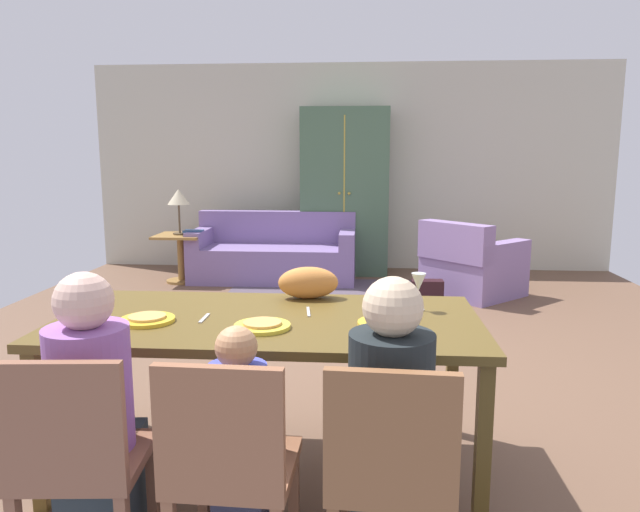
{
  "coord_description": "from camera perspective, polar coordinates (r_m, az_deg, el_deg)",
  "views": [
    {
      "loc": [
        0.19,
        -4.19,
        1.51
      ],
      "look_at": [
        -0.1,
        -0.33,
        0.85
      ],
      "focal_mm": 33.07,
      "sensor_mm": 36.0,
      "label": 1
    }
  ],
  "objects": [
    {
      "name": "pizza_near_child",
      "position": [
        2.62,
        -5.61,
        -6.47
      ],
      "size": [
        0.17,
        0.17,
        0.01
      ],
      "primitive_type": "cylinder",
      "color": "tan",
      "rests_on": "plate_near_child"
    },
    {
      "name": "armchair",
      "position": [
        6.6,
        14.37,
        -1.01
      ],
      "size": [
        1.21,
        1.21,
        0.82
      ],
      "color": "#886CA0",
      "rests_on": "ground_plane"
    },
    {
      "name": "wine_glass",
      "position": [
        2.92,
        9.51,
        -2.69
      ],
      "size": [
        0.07,
        0.07,
        0.19
      ],
      "color": "silver",
      "rests_on": "dining_table"
    },
    {
      "name": "couch",
      "position": [
        7.27,
        -4.42,
        0.09
      ],
      "size": [
        1.98,
        0.86,
        0.82
      ],
      "color": "slate",
      "rests_on": "ground_plane"
    },
    {
      "name": "book_upper",
      "position": [
        7.16,
        -12.16,
        2.35
      ],
      "size": [
        0.22,
        0.16,
        0.03
      ],
      "primitive_type": "cube",
      "color": "navy",
      "rests_on": "book_lower"
    },
    {
      "name": "dining_chair_child",
      "position": [
        2.13,
        -8.79,
        -19.07
      ],
      "size": [
        0.43,
        0.43,
        0.87
      ],
      "color": "#945D3E",
      "rests_on": "ground_plane"
    },
    {
      "name": "dining_table",
      "position": [
        2.82,
        -4.95,
        -7.19
      ],
      "size": [
        1.98,
        0.97,
        0.76
      ],
      "color": "brown",
      "rests_on": "ground_plane"
    },
    {
      "name": "area_rug",
      "position": [
        6.41,
        2.32,
        -3.91
      ],
      "size": [
        2.6,
        1.8,
        0.01
      ],
      "primitive_type": "cube",
      "color": "#4F444F",
      "rests_on": "ground_plane"
    },
    {
      "name": "cat",
      "position": [
        3.13,
        -1.14,
        -2.6
      ],
      "size": [
        0.34,
        0.2,
        0.17
      ],
      "primitive_type": "ellipsoid",
      "rotation": [
        0.0,
        0.0,
        0.13
      ],
      "color": "#D1803A",
      "rests_on": "dining_table"
    },
    {
      "name": "dining_chair_woman",
      "position": [
        2.08,
        6.82,
        -19.7
      ],
      "size": [
        0.44,
        0.44,
        0.87
      ],
      "color": "brown",
      "rests_on": "ground_plane"
    },
    {
      "name": "back_wall",
      "position": [
        7.97,
        2.98,
        8.53
      ],
      "size": [
        6.86,
        0.1,
        2.7
      ],
      "primitive_type": "cube",
      "color": "beige",
      "rests_on": "ground_plane"
    },
    {
      "name": "book_lower",
      "position": [
        7.23,
        -12.16,
        2.19
      ],
      "size": [
        0.22,
        0.16,
        0.03
      ],
      "primitive_type": "cube",
      "color": "#A03023",
      "rests_on": "side_table"
    },
    {
      "name": "ground_plane",
      "position": [
        4.99,
        1.94,
        -8.05
      ],
      "size": [
        6.86,
        6.32,
        0.02
      ],
      "primitive_type": "cube",
      "color": "brown"
    },
    {
      "name": "plate_near_child",
      "position": [
        2.63,
        -5.6,
        -6.78
      ],
      "size": [
        0.25,
        0.25,
        0.02
      ],
      "primitive_type": "cylinder",
      "color": "yellow",
      "rests_on": "dining_table"
    },
    {
      "name": "armoire",
      "position": [
        7.59,
        2.42,
        6.21
      ],
      "size": [
        1.1,
        0.59,
        2.1
      ],
      "color": "#436146",
      "rests_on": "ground_plane"
    },
    {
      "name": "plate_near_woman",
      "position": [
        2.67,
        6.35,
        -6.53
      ],
      "size": [
        0.25,
        0.25,
        0.02
      ],
      "primitive_type": "cylinder",
      "color": "yellow",
      "rests_on": "dining_table"
    },
    {
      "name": "handbag",
      "position": [
        6.12,
        10.32,
        -3.5
      ],
      "size": [
        0.32,
        0.16,
        0.26
      ],
      "primitive_type": "cube",
      "color": "black",
      "rests_on": "ground_plane"
    },
    {
      "name": "side_table",
      "position": [
        7.26,
        -13.33,
        0.45
      ],
      "size": [
        0.56,
        0.56,
        0.58
      ],
      "color": "olive",
      "rests_on": "ground_plane"
    },
    {
      "name": "pizza_near_man",
      "position": [
        2.82,
        -16.39,
        -5.66
      ],
      "size": [
        0.17,
        0.17,
        0.01
      ],
      "primitive_type": "cylinder",
      "color": "tan",
      "rests_on": "plate_near_man"
    },
    {
      "name": "plate_near_man",
      "position": [
        2.83,
        -16.38,
        -5.96
      ],
      "size": [
        0.25,
        0.25,
        0.02
      ],
      "primitive_type": "cylinder",
      "color": "gold",
      "rests_on": "dining_table"
    },
    {
      "name": "person_woman",
      "position": [
        2.23,
        6.79,
        -17.01
      ],
      "size": [
        0.3,
        0.41,
        1.11
      ],
      "color": "#2B3541",
      "rests_on": "ground_plane"
    },
    {
      "name": "fork",
      "position": [
        2.82,
        -11.13,
        -5.92
      ],
      "size": [
        0.02,
        0.15,
        0.01
      ],
      "primitive_type": "cube",
      "rotation": [
        0.0,
        0.0,
        -0.0
      ],
      "color": "silver",
      "rests_on": "dining_table"
    },
    {
      "name": "table_lamp",
      "position": [
        7.19,
        -13.53,
        5.42
      ],
      "size": [
        0.26,
        0.26,
        0.54
      ],
      "color": "brown",
      "rests_on": "side_table"
    },
    {
      "name": "dining_chair_man",
      "position": [
        2.3,
        -22.49,
        -17.42
      ],
      "size": [
        0.45,
        0.45,
        0.87
      ],
      "color": "brown",
      "rests_on": "ground_plane"
    },
    {
      "name": "person_child",
      "position": [
        2.3,
        -7.66,
        -18.37
      ],
      "size": [
        0.22,
        0.29,
        0.92
      ],
      "color": "#383A55",
      "rests_on": "ground_plane"
    },
    {
      "name": "knife",
      "position": [
        2.87,
        -1.13,
        -5.42
      ],
      "size": [
        0.04,
        0.17,
        0.01
      ],
      "primitive_type": "cube",
      "rotation": [
        0.0,
        0.0,
        0.13
      ],
      "color": "silver",
      "rests_on": "dining_table"
    },
    {
      "name": "person_man",
      "position": [
        2.44,
        -20.85,
        -15.18
      ],
      "size": [
        0.3,
        0.41,
        1.11
      ],
      "color": "#2F3E47",
      "rests_on": "ground_plane"
    }
  ]
}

